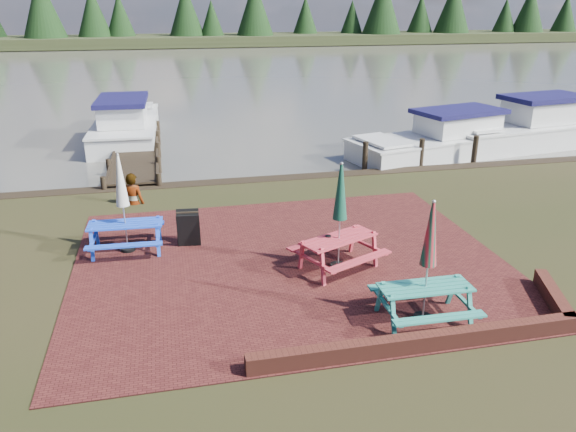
# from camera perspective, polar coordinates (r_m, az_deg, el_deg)

# --- Properties ---
(ground) EXTENTS (120.00, 120.00, 0.00)m
(ground) POSITION_cam_1_polar(r_m,az_deg,el_deg) (11.15, 1.38, -6.92)
(ground) COLOR black
(ground) RESTS_ON ground
(paving) EXTENTS (9.00, 7.50, 0.02)m
(paving) POSITION_cam_1_polar(r_m,az_deg,el_deg) (12.01, 0.25, -4.70)
(paving) COLOR #3B1412
(paving) RESTS_ON ground
(brick_wall) EXTENTS (6.21, 1.79, 0.30)m
(brick_wall) POSITION_cam_1_polar(r_m,az_deg,el_deg) (9.86, 17.32, -11.02)
(brick_wall) COLOR #4C1E16
(brick_wall) RESTS_ON ground
(water) EXTENTS (120.00, 60.00, 0.02)m
(water) POSITION_cam_1_polar(r_m,az_deg,el_deg) (46.91, -9.76, 14.36)
(water) COLOR #48453D
(water) RESTS_ON ground
(far_treeline) EXTENTS (120.00, 10.00, 8.10)m
(far_treeline) POSITION_cam_1_polar(r_m,az_deg,el_deg) (75.62, -11.27, 19.20)
(far_treeline) COLOR black
(far_treeline) RESTS_ON ground
(picnic_table_teal) EXTENTS (1.61, 1.44, 2.20)m
(picnic_table_teal) POSITION_cam_1_polar(r_m,az_deg,el_deg) (9.89, 13.86, -6.41)
(picnic_table_teal) COLOR #288273
(picnic_table_teal) RESTS_ON ground
(picnic_table_red) EXTENTS (2.08, 1.99, 2.27)m
(picnic_table_red) POSITION_cam_1_polar(r_m,az_deg,el_deg) (11.50, 5.22, -1.73)
(picnic_table_red) COLOR #B02D38
(picnic_table_red) RESTS_ON ground
(picnic_table_blue) EXTENTS (1.66, 1.49, 2.22)m
(picnic_table_blue) POSITION_cam_1_polar(r_m,az_deg,el_deg) (12.75, -16.27, -0.27)
(picnic_table_blue) COLOR blue
(picnic_table_blue) RESTS_ON ground
(chalkboard) EXTENTS (0.52, 0.52, 0.82)m
(chalkboard) POSITION_cam_1_polar(r_m,az_deg,el_deg) (12.85, -10.09, -1.25)
(chalkboard) COLOR black
(chalkboard) RESTS_ON ground
(jetty) EXTENTS (1.76, 9.08, 1.00)m
(jetty) POSITION_cam_1_polar(r_m,az_deg,el_deg) (21.48, -15.16, 6.55)
(jetty) COLOR black
(jetty) RESTS_ON ground
(boat_jetty) EXTENTS (2.60, 7.11, 2.04)m
(boat_jetty) POSITION_cam_1_polar(r_m,az_deg,el_deg) (24.20, -16.12, 8.75)
(boat_jetty) COLOR beige
(boat_jetty) RESTS_ON ground
(boat_near) EXTENTS (7.26, 3.95, 1.86)m
(boat_near) POSITION_cam_1_polar(r_m,az_deg,el_deg) (21.64, 15.43, 7.30)
(boat_near) COLOR beige
(boat_near) RESTS_ON ground
(boat_far) EXTENTS (7.25, 3.53, 2.17)m
(boat_far) POSITION_cam_1_polar(r_m,az_deg,el_deg) (24.24, 23.22, 7.99)
(boat_far) COLOR beige
(boat_far) RESTS_ON ground
(person) EXTENTS (0.73, 0.61, 1.72)m
(person) POSITION_cam_1_polar(r_m,az_deg,el_deg) (15.76, -15.71, 4.15)
(person) COLOR gray
(person) RESTS_ON ground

